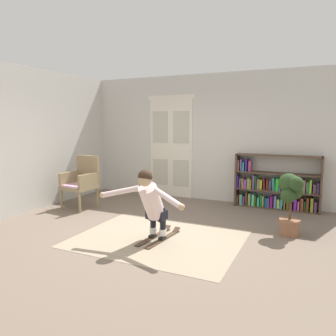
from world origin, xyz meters
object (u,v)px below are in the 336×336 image
potted_plant (291,197)px  person_skier (151,200)px  skis_pair (159,237)px  bookshelf (275,188)px  wicker_chair (82,181)px

potted_plant → person_skier: 2.25m
skis_pair → person_skier: bearing=-96.1°
bookshelf → wicker_chair: size_ratio=1.57×
person_skier → bookshelf: bearing=63.3°
potted_plant → bookshelf: bearing=104.7°
potted_plant → person_skier: (-1.85, -1.27, 0.04)m
bookshelf → wicker_chair: bookshelf is taller
bookshelf → skis_pair: bearing=-118.2°
bookshelf → skis_pair: size_ratio=1.82×
potted_plant → skis_pair: (-1.83, -1.05, -0.60)m
bookshelf → person_skier: person_skier is taller
wicker_chair → potted_plant: (4.14, 0.08, 0.04)m
wicker_chair → potted_plant: size_ratio=1.11×
bookshelf → potted_plant: bearing=-75.3°
wicker_chair → person_skier: 2.59m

